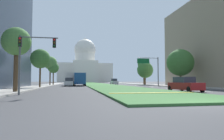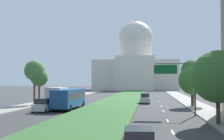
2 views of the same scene
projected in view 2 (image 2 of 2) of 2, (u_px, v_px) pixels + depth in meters
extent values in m
plane|color=#3D3D3F|center=(123.00, 99.00, 72.89)|extent=(299.80, 299.80, 0.00)
cube|color=#386B33|center=(120.00, 100.00, 66.14)|extent=(8.56, 122.65, 0.14)
cube|color=silver|center=(173.00, 132.00, 25.59)|extent=(0.16, 2.40, 0.01)
cube|color=silver|center=(168.00, 121.00, 32.94)|extent=(0.16, 2.40, 0.01)
cube|color=silver|center=(163.00, 111.00, 43.21)|extent=(0.16, 2.40, 0.01)
cube|color=silver|center=(161.00, 106.00, 51.41)|extent=(0.16, 2.40, 0.01)
cube|color=silver|center=(159.00, 101.00, 63.59)|extent=(0.16, 2.40, 0.01)
cube|color=#9E9991|center=(47.00, 102.00, 61.06)|extent=(4.00, 122.65, 0.15)
cube|color=#9E9991|center=(192.00, 103.00, 57.69)|extent=(4.00, 122.65, 0.15)
cube|color=silver|center=(136.00, 75.00, 140.71)|extent=(37.51, 18.25, 13.26)
cube|color=silver|center=(135.00, 73.00, 129.70)|extent=(16.51, 4.00, 14.59)
cylinder|color=silver|center=(136.00, 52.00, 141.06)|extent=(14.16, 14.16, 7.43)
sphere|color=silver|center=(136.00, 38.00, 141.27)|extent=(15.44, 15.44, 15.44)
cylinder|color=silver|center=(136.00, 23.00, 141.50)|extent=(1.80, 1.80, 3.00)
cylinder|color=#515456|center=(195.00, 89.00, 37.28)|extent=(0.20, 0.20, 6.50)
cylinder|color=#515456|center=(175.00, 64.00, 37.66)|extent=(4.66, 0.12, 0.12)
cube|color=#146033|center=(165.00, 69.00, 37.73)|extent=(2.80, 0.08, 1.10)
cylinder|color=#4C3823|center=(218.00, 109.00, 29.20)|extent=(0.39, 0.39, 3.24)
sphere|color=#3D7033|center=(218.00, 77.00, 29.30)|extent=(5.01, 5.01, 5.01)
cylinder|color=#4C3823|center=(39.00, 94.00, 52.92)|extent=(0.30, 0.30, 3.87)
sphere|color=#3D7033|center=(39.00, 78.00, 53.01)|extent=(2.94, 2.94, 2.94)
cylinder|color=#4C3823|center=(192.00, 91.00, 50.61)|extent=(0.39, 0.39, 4.91)
sphere|color=#3D7033|center=(192.00, 70.00, 50.72)|extent=(3.58, 3.58, 3.58)
cylinder|color=#4C3823|center=(34.00, 91.00, 52.96)|extent=(0.33, 0.33, 4.97)
sphere|color=#4C7F3D|center=(35.00, 71.00, 53.07)|extent=(3.49, 3.49, 3.49)
cylinder|color=#4C3823|center=(193.00, 98.00, 49.48)|extent=(0.34, 0.34, 3.00)
sphere|color=#3D7033|center=(193.00, 80.00, 49.57)|extent=(4.61, 4.61, 4.61)
cube|color=#282D38|center=(139.00, 134.00, 16.85)|extent=(1.68, 2.34, 0.65)
cube|color=silver|center=(44.00, 107.00, 42.08)|extent=(1.94, 4.46, 0.90)
cube|color=#282D38|center=(44.00, 101.00, 41.93)|extent=(1.65, 2.16, 0.74)
cylinder|color=black|center=(43.00, 108.00, 43.92)|extent=(0.24, 0.65, 0.64)
cylinder|color=black|center=(54.00, 108.00, 43.67)|extent=(0.24, 0.65, 0.64)
cylinder|color=black|center=(33.00, 111.00, 40.46)|extent=(0.24, 0.65, 0.64)
cylinder|color=black|center=(45.00, 111.00, 40.21)|extent=(0.24, 0.65, 0.64)
cube|color=#BCBCC1|center=(145.00, 100.00, 57.43)|extent=(1.78, 4.44, 0.90)
cube|color=#282D38|center=(145.00, 95.00, 57.64)|extent=(1.56, 2.13, 0.74)
cylinder|color=black|center=(149.00, 102.00, 55.57)|extent=(0.22, 0.64, 0.64)
cylinder|color=black|center=(140.00, 102.00, 55.77)|extent=(0.22, 0.64, 0.64)
cylinder|color=black|center=(150.00, 101.00, 59.08)|extent=(0.22, 0.64, 0.64)
cylinder|color=black|center=(141.00, 101.00, 59.27)|extent=(0.22, 0.64, 0.64)
cube|color=#4C5156|center=(62.00, 98.00, 50.42)|extent=(2.30, 2.00, 2.20)
cube|color=silver|center=(57.00, 97.00, 47.25)|extent=(2.30, 4.40, 2.80)
cylinder|color=black|center=(56.00, 104.00, 50.51)|extent=(0.30, 0.90, 0.90)
cylinder|color=black|center=(69.00, 104.00, 50.26)|extent=(0.30, 0.90, 0.90)
cylinder|color=black|center=(47.00, 106.00, 46.25)|extent=(0.30, 0.90, 0.90)
cylinder|color=black|center=(61.00, 106.00, 45.99)|extent=(0.30, 0.90, 0.90)
cube|color=#1E4C8C|center=(69.00, 98.00, 46.20)|extent=(2.50, 11.00, 2.50)
cube|color=#232833|center=(69.00, 95.00, 46.21)|extent=(2.52, 10.12, 0.90)
cylinder|color=black|center=(69.00, 103.00, 50.57)|extent=(0.32, 1.00, 1.00)
cylinder|color=black|center=(83.00, 104.00, 50.29)|extent=(0.32, 1.00, 1.00)
cylinder|color=black|center=(54.00, 108.00, 42.43)|extent=(0.32, 1.00, 1.00)
cylinder|color=black|center=(70.00, 108.00, 42.15)|extent=(0.32, 1.00, 1.00)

